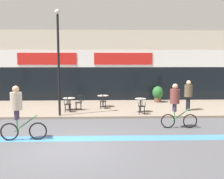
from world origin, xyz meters
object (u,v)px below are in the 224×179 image
lamp_post (58,56)px  bistro_table_1 (103,99)px  cafe_chair_0_near (68,103)px  bistro_table_0 (69,101)px  cyclist_2 (18,109)px  planter_pot (158,94)px  pedestrian_near_end (188,93)px  cafe_chair_2_near (142,105)px  cafe_chair_0_side (80,101)px  cyclist_0 (176,102)px  cafe_chair_1_near (103,100)px  bistro_table_2 (140,103)px

lamp_post → bistro_table_1: bearing=47.1°
bistro_table_1 → cafe_chair_0_near: cafe_chair_0_near is taller
bistro_table_0 → bistro_table_1: (1.99, 0.98, 0.00)m
bistro_table_1 → cyclist_2: cyclist_2 is taller
bistro_table_0 → bistro_table_1: 2.21m
planter_pot → pedestrian_near_end: 3.23m
cafe_chair_2_near → cyclist_2: (-5.29, -4.00, 0.57)m
cafe_chair_0_side → planter_pot: bearing=-150.2°
bistro_table_0 → cafe_chair_0_side: bearing=-0.3°
cafe_chair_0_near → cyclist_0: bearing=-121.4°
cafe_chair_0_side → cyclist_2: cyclist_2 is taller
planter_pot → cyclist_0: (-0.54, -6.44, 0.45)m
cafe_chair_0_near → cafe_chair_0_side: 0.88m
cafe_chair_0_side → lamp_post: bearing=60.3°
bistro_table_0 → planter_pot: planter_pot is taller
bistro_table_0 → cafe_chair_1_near: bearing=10.2°
bistro_table_2 → cafe_chair_2_near: bearing=-90.8°
cafe_chair_0_near → cafe_chair_1_near: (1.98, 0.98, 0.00)m
bistro_table_0 → bistro_table_2: size_ratio=0.92×
cafe_chair_0_near → lamp_post: bearing=160.0°
bistro_table_1 → planter_pot: size_ratio=0.65×
planter_pot → cyclist_2: bearing=-131.0°
planter_pot → cyclist_2: cyclist_2 is taller
cyclist_2 → bistro_table_0: bearing=73.7°
cafe_chair_1_near → planter_pot: (3.80, 2.30, 0.08)m
cafe_chair_0_near → cafe_chair_1_near: 2.21m
cafe_chair_2_near → cafe_chair_1_near: bearing=57.0°
bistro_table_0 → bistro_table_1: size_ratio=0.99×
bistro_table_2 → planter_pot: bearing=63.6°
cafe_chair_2_near → cyclist_2: size_ratio=0.43×
bistro_table_1 → cafe_chair_0_side: cafe_chair_0_side is taller
cafe_chair_2_near → cyclist_0: cyclist_0 is taller
cafe_chair_2_near → cafe_chair_0_side: bearing=74.8°
bistro_table_1 → cafe_chair_0_side: size_ratio=0.80×
cafe_chair_2_near → cyclist_2: 6.65m
cyclist_2 → cafe_chair_0_side: bearing=67.5°
bistro_table_1 → bistro_table_2: (2.11, -1.73, 0.03)m
cafe_chair_1_near → planter_pot: bearing=-54.8°
cafe_chair_0_side → cyclist_2: 5.70m
cafe_chair_0_near → pedestrian_near_end: 6.96m
cyclist_2 → cafe_chair_1_near: bearing=57.2°
cyclist_2 → bistro_table_2: bearing=37.4°
bistro_table_2 → cafe_chair_2_near: cafe_chair_2_near is taller
bistro_table_1 → lamp_post: bearing=-132.9°
cafe_chair_0_side → cafe_chair_2_near: bearing=160.9°
planter_pot → cyclist_0: bearing=-94.8°
bistro_table_2 → cyclist_2: (-5.30, -4.62, 0.55)m
bistro_table_0 → cyclist_2: cyclist_2 is taller
bistro_table_2 → cyclist_0: bearing=-69.2°
cafe_chair_0_near → cyclist_2: cyclist_2 is taller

